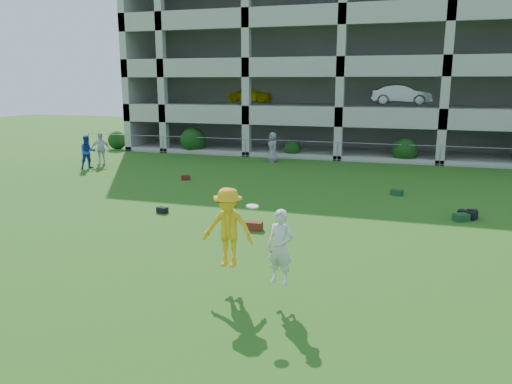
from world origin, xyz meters
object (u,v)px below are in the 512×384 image
(parking_garage, at_px, (357,65))
(bystander_b, at_px, (100,149))
(bystander_a, at_px, (88,152))
(frisbee_contest, at_px, (238,231))
(crate_d, at_px, (472,214))
(bystander_c, at_px, (273,147))

(parking_garage, bearing_deg, bystander_b, -132.04)
(parking_garage, bearing_deg, bystander_a, -129.88)
(frisbee_contest, bearing_deg, parking_garage, 91.36)
(bystander_a, height_order, crate_d, bystander_a)
(crate_d, distance_m, frisbee_contest, 10.49)
(crate_d, bearing_deg, bystander_c, 135.24)
(bystander_a, distance_m, parking_garage, 20.99)
(bystander_a, xyz_separation_m, bystander_b, (0.03, 1.18, 0.03))
(bystander_c, distance_m, parking_garage, 12.04)
(bystander_a, xyz_separation_m, bystander_c, (9.35, 5.37, -0.03))
(bystander_c, bearing_deg, frisbee_contest, -28.80)
(bystander_c, distance_m, crate_d, 14.58)
(bystander_c, relative_size, frisbee_contest, 0.77)
(bystander_a, relative_size, crate_d, 5.33)
(bystander_b, height_order, crate_d, bystander_b)
(bystander_b, xyz_separation_m, crate_d, (19.66, -6.06, -0.81))
(bystander_a, bearing_deg, crate_d, -63.09)
(bystander_c, xyz_separation_m, crate_d, (10.34, -10.25, -0.75))
(bystander_a, bearing_deg, bystander_b, 39.36)
(crate_d, distance_m, parking_garage, 22.34)
(bystander_b, bearing_deg, bystander_a, -104.23)
(bystander_b, relative_size, frisbee_contest, 0.82)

